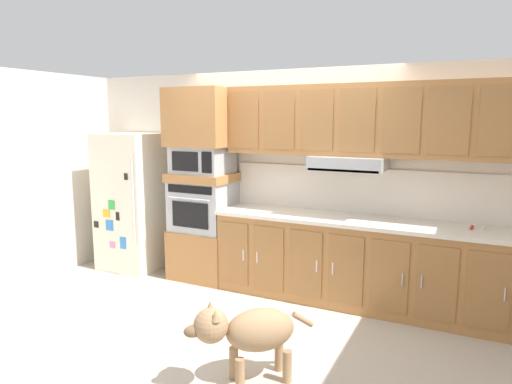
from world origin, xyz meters
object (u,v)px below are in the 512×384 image
Objects in this scene: built_in_oven at (204,206)px; microwave at (203,160)px; refrigerator at (133,201)px; screwdriver at (473,228)px; dog at (249,331)px.

microwave is (0.00, -0.00, 0.56)m from built_in_oven.
screwdriver is (4.01, 0.12, 0.05)m from refrigerator.
microwave is at bearing -0.77° from built_in_oven.
built_in_oven is 2.96m from screwdriver.
screwdriver is at bearing 1.00° from microwave.
built_in_oven is at bearing -179.00° from screwdriver.
screwdriver is (2.96, 0.05, -0.53)m from microwave.
refrigerator is 1.20m from microwave.
microwave is 0.84× the size of dog.
built_in_oven is at bearing 179.23° from microwave.
refrigerator reaches higher than dog.
refrigerator reaches higher than microwave.
screwdriver is 2.40m from dog.
microwave reaches higher than dog.
refrigerator reaches higher than built_in_oven.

